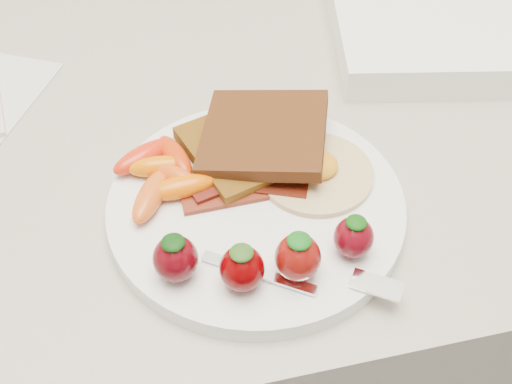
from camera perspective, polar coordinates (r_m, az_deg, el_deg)
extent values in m
cube|color=gray|center=(1.04, -3.04, -12.95)|extent=(2.00, 0.60, 0.90)
cylinder|color=white|center=(0.59, 0.00, -1.26)|extent=(0.27, 0.27, 0.02)
cube|color=#462D11|center=(0.62, -0.69, 4.08)|extent=(0.14, 0.14, 0.01)
cube|color=black|center=(0.61, 0.71, 5.22)|extent=(0.15, 0.15, 0.03)
cylinder|color=beige|center=(0.60, 5.32, 1.70)|extent=(0.12, 0.12, 0.01)
ellipsoid|color=orange|center=(0.60, 5.48, 2.43)|extent=(0.04, 0.04, 0.02)
cube|color=#480609|center=(0.58, -1.67, -0.15)|extent=(0.10, 0.03, 0.00)
cube|color=black|center=(0.59, -0.31, 0.79)|extent=(0.10, 0.06, 0.00)
cube|color=#390B09|center=(0.59, -1.28, 1.49)|extent=(0.11, 0.05, 0.00)
ellipsoid|color=#DB6400|center=(0.60, -8.67, 2.26)|extent=(0.06, 0.02, 0.02)
ellipsoid|color=#D04B0F|center=(0.59, -7.03, 1.33)|extent=(0.05, 0.05, 0.02)
ellipsoid|color=#D05115|center=(0.58, -9.37, -0.38)|extent=(0.05, 0.07, 0.02)
ellipsoid|color=#BD2D05|center=(0.61, -7.21, 3.14)|extent=(0.04, 0.07, 0.02)
ellipsoid|color=red|center=(0.61, -9.98, 3.14)|extent=(0.07, 0.05, 0.02)
ellipsoid|color=#D75900|center=(0.58, -6.58, 0.45)|extent=(0.07, 0.03, 0.02)
ellipsoid|color=#48030A|center=(0.52, -7.17, -5.92)|extent=(0.04, 0.04, 0.04)
ellipsoid|color=black|center=(0.50, -7.39, -4.47)|extent=(0.02, 0.02, 0.01)
ellipsoid|color=#500001|center=(0.51, -1.26, -6.83)|extent=(0.04, 0.04, 0.04)
ellipsoid|color=#234814|center=(0.49, -1.30, -5.42)|extent=(0.02, 0.02, 0.01)
ellipsoid|color=#690B08|center=(0.51, 3.74, -5.84)|extent=(0.04, 0.04, 0.04)
ellipsoid|color=#0E510F|center=(0.50, 3.86, -4.35)|extent=(0.02, 0.02, 0.01)
ellipsoid|color=#53050E|center=(0.53, 8.67, -4.02)|extent=(0.03, 0.03, 0.04)
ellipsoid|color=#0B4008|center=(0.52, 8.91, -2.70)|extent=(0.02, 0.02, 0.01)
cube|color=white|center=(0.53, 0.27, -7.20)|extent=(0.09, 0.06, 0.00)
cube|color=white|center=(0.53, 10.68, -8.13)|extent=(0.04, 0.04, 0.00)
cube|color=white|center=(0.83, 17.64, 14.02)|extent=(0.34, 0.30, 0.04)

